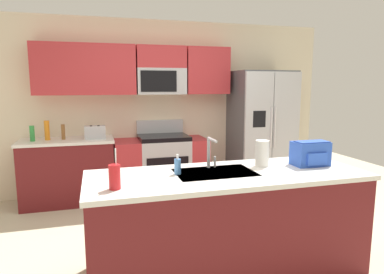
# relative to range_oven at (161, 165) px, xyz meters

# --- Properties ---
(ground_plane) EXTENTS (9.00, 9.00, 0.00)m
(ground_plane) POSITION_rel_range_oven_xyz_m (0.13, -1.80, -0.44)
(ground_plane) COLOR beige
(ground_plane) RESTS_ON ground
(kitchen_wall_unit) EXTENTS (5.20, 0.43, 2.60)m
(kitchen_wall_unit) POSITION_rel_range_oven_xyz_m (-0.01, 0.28, 1.03)
(kitchen_wall_unit) COLOR beige
(kitchen_wall_unit) RESTS_ON ground
(back_counter) EXTENTS (1.25, 0.63, 0.90)m
(back_counter) POSITION_rel_range_oven_xyz_m (-1.31, -0.00, 0.01)
(back_counter) COLOR maroon
(back_counter) RESTS_ON ground
(range_oven) EXTENTS (1.36, 0.61, 1.10)m
(range_oven) POSITION_rel_range_oven_xyz_m (0.00, 0.00, 0.00)
(range_oven) COLOR #B7BABF
(range_oven) RESTS_ON ground
(refrigerator) EXTENTS (0.90, 0.76, 1.85)m
(refrigerator) POSITION_rel_range_oven_xyz_m (1.60, -0.07, 0.48)
(refrigerator) COLOR #4C4F54
(refrigerator) RESTS_ON ground
(island_counter) EXTENTS (2.38, 0.86, 0.90)m
(island_counter) POSITION_rel_range_oven_xyz_m (0.15, -2.27, 0.01)
(island_counter) COLOR maroon
(island_counter) RESTS_ON ground
(toaster) EXTENTS (0.28, 0.16, 0.18)m
(toaster) POSITION_rel_range_oven_xyz_m (-0.93, -0.05, 0.55)
(toaster) COLOR #B7BABF
(toaster) RESTS_ON back_counter
(pepper_mill) EXTENTS (0.05, 0.05, 0.21)m
(pepper_mill) POSITION_rel_range_oven_xyz_m (-1.35, -0.00, 0.56)
(pepper_mill) COLOR brown
(pepper_mill) RESTS_ON back_counter
(bottle_green) EXTENTS (0.06, 0.06, 0.21)m
(bottle_green) POSITION_rel_range_oven_xyz_m (-1.73, -0.05, 0.56)
(bottle_green) COLOR green
(bottle_green) RESTS_ON back_counter
(bottle_orange) EXTENTS (0.07, 0.07, 0.26)m
(bottle_orange) POSITION_rel_range_oven_xyz_m (-1.55, 0.01, 0.59)
(bottle_orange) COLOR orange
(bottle_orange) RESTS_ON back_counter
(sink_faucet) EXTENTS (0.08, 0.22, 0.28)m
(sink_faucet) POSITION_rel_range_oven_xyz_m (0.06, -2.08, 0.62)
(sink_faucet) COLOR #B7BABF
(sink_faucet) RESTS_ON island_counter
(drink_cup_red) EXTENTS (0.08, 0.08, 0.30)m
(drink_cup_red) POSITION_rel_range_oven_xyz_m (-0.80, -2.47, 0.55)
(drink_cup_red) COLOR red
(drink_cup_red) RESTS_ON island_counter
(soap_dispenser) EXTENTS (0.06, 0.06, 0.17)m
(soap_dispenser) POSITION_rel_range_oven_xyz_m (-0.27, -2.19, 0.53)
(soap_dispenser) COLOR #4C8CD8
(soap_dispenser) RESTS_ON island_counter
(paper_towel_roll) EXTENTS (0.12, 0.12, 0.24)m
(paper_towel_roll) POSITION_rel_range_oven_xyz_m (0.54, -2.13, 0.58)
(paper_towel_roll) COLOR white
(paper_towel_roll) RESTS_ON island_counter
(backpack) EXTENTS (0.32, 0.22, 0.23)m
(backpack) POSITION_rel_range_oven_xyz_m (0.99, -2.22, 0.57)
(backpack) COLOR blue
(backpack) RESTS_ON island_counter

